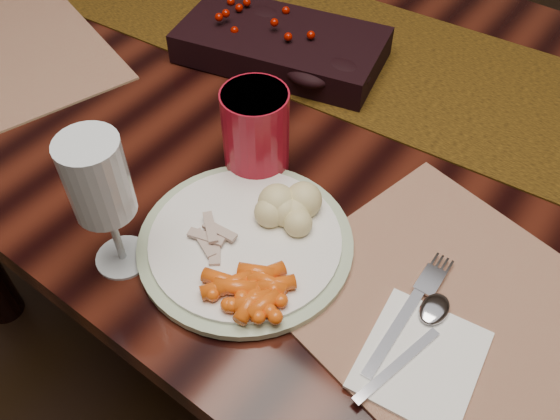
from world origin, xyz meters
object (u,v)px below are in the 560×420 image
Objects in this scene: baby_carrots at (251,275)px; turkey_shreds at (212,238)px; placemat_main at (484,335)px; napkin at (421,359)px; dinner_plate at (245,242)px; red_cup at (256,131)px; mashed_potatoes at (294,206)px; dining_table at (372,278)px; wine_glass at (106,207)px; centerpiece at (281,41)px.

baby_carrots reaches higher than turkey_shreds.
napkin is at bearing -107.98° from placemat_main.
red_cup reaches higher than dinner_plate.
red_cup is (-0.13, 0.17, 0.04)m from baby_carrots.
mashed_potatoes is at bearing 64.74° from dinner_plate.
dining_table is 0.50m from red_cup.
turkey_shreds reaches higher than dining_table.
napkin reaches higher than dining_table.
dinner_plate is 3.82× the size of turkey_shreds.
wine_glass reaches higher than napkin.
napkin is at bearing 14.97° from wine_glass.
centerpiece is at bearing 102.02° from wine_glass.
mashed_potatoes reaches higher than dinner_plate.
dining_table is 0.51m from placemat_main.
placemat_main reaches higher than dining_table.
dining_table is at bearing 88.46° from baby_carrots.
placemat_main is 6.31× the size of turkey_shreds.
red_cup is 0.64× the size of wine_glass.
placemat_main is (0.51, -0.29, -0.04)m from centerpiece.
mashed_potatoes is 1.18× the size of turkey_shreds.
mashed_potatoes is at bearing -167.23° from placemat_main.
napkin is (0.21, 0.04, -0.02)m from baby_carrots.
centerpiece is 0.27m from red_cup.
wine_glass is at bearing -136.43° from dinner_plate.
turkey_shreds is at bearing -104.21° from dining_table.
red_cup reaches higher than turkey_shreds.
dining_table is at bearing 83.91° from mashed_potatoes.
wine_glass is at bearing -144.88° from placemat_main.
dinner_plate is 0.07m from baby_carrots.
baby_carrots is at bearing -144.10° from placemat_main.
placemat_main is 0.46m from wine_glass.
mashed_potatoes is at bearing 98.68° from baby_carrots.
baby_carrots reaches higher than dinner_plate.
mashed_potatoes is at bearing 57.55° from turkey_shreds.
baby_carrots reaches higher than napkin.
centerpiece reaches higher than placemat_main.
placemat_main is at bearing 12.26° from dinner_plate.
dining_table is at bearing 115.18° from napkin.
dining_table is 25.09× the size of turkey_shreds.
napkin is (0.47, -0.37, -0.03)m from centerpiece.
dinner_plate is (-0.30, -0.06, 0.01)m from placemat_main.
wine_glass reaches higher than centerpiece.
turkey_shreds reaches higher than placemat_main.
centerpiece reaches higher than dinner_plate.
turkey_shreds reaches higher than napkin.
centerpiece is 1.74× the size of wine_glass.
turkey_shreds is (-0.33, -0.09, 0.03)m from placemat_main.
placemat_main is 2.30× the size of wine_glass.
red_cup is (-0.08, 0.12, 0.06)m from dinner_plate.
red_cup reaches higher than mashed_potatoes.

